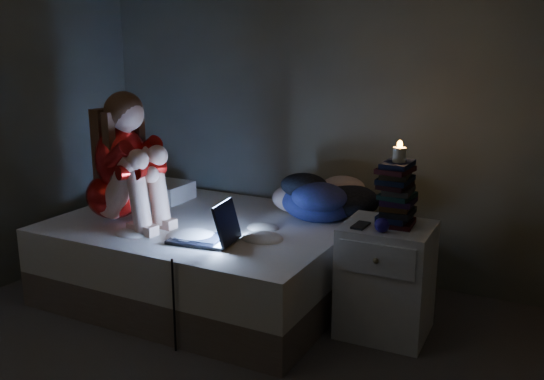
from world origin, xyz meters
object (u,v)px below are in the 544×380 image
Objects in this scene: woman at (112,157)px; nightstand at (386,279)px; candle at (399,154)px; phone at (360,225)px; laptop at (202,220)px; bed at (204,257)px.

nightstand is (1.71, 0.30, -0.61)m from woman.
candle is 0.57× the size of phone.
phone is (1.57, 0.21, -0.28)m from woman.
bed is at bearing 115.63° from laptop.
phone is (-0.17, -0.11, -0.39)m from candle.
candle is at bearing 1.82° from bed.
woman reaches higher than bed.
candle is (1.03, 0.39, 0.41)m from laptop.
laptop is 0.57× the size of nightstand.
laptop reaches higher than nightstand.
woman is at bearing -150.54° from bed.
nightstand is at bearing 1.26° from bed.
candle is (1.74, 0.31, 0.12)m from woman.
candle is (1.26, 0.04, 0.80)m from bed.
laptop is (0.23, -0.35, 0.38)m from bed.
bed is 23.07× the size of candle.
phone is at bearing 14.05° from woman.
woman is at bearing -169.97° from phone.
bed is 1.16m from phone.
bed is 13.18× the size of phone.
woman is at bearing 166.56° from laptop.
bed is 4.98× the size of laptop.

